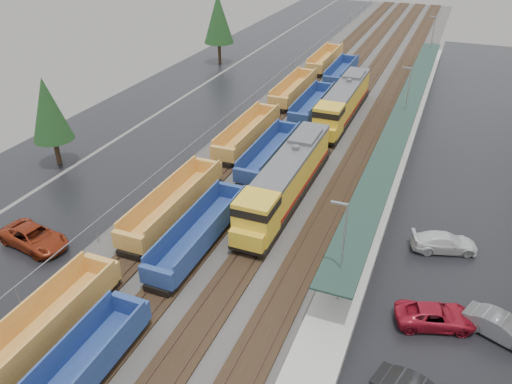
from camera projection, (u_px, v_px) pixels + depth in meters
ballast_strip at (340, 98)px, 68.00m from camera, size 20.00×160.00×0.08m
trackbed at (340, 98)px, 67.94m from camera, size 14.60×160.00×0.22m
west_parking_lot at (240, 86)px, 72.89m from camera, size 10.00×160.00×0.02m
west_road at (180, 78)px, 76.13m from camera, size 9.00×160.00×0.02m
east_commuter_lot at (491, 150)px, 53.82m from camera, size 16.00×100.00×0.02m
station_platform at (402, 131)px, 56.55m from camera, size 3.00×80.00×8.00m
chainlink_fence at (271, 82)px, 69.05m from camera, size 0.08×160.04×2.02m
tree_west_near at (48, 109)px, 48.18m from camera, size 3.96×3.96×9.00m
tree_west_far at (218, 18)px, 79.95m from camera, size 4.84×4.84×11.00m
locomotive_lead at (286, 180)px, 43.08m from camera, size 2.91×19.16×4.34m
locomotive_trail at (343, 103)px, 59.93m from camera, size 2.91×19.16×4.34m
well_string_yellow at (216, 164)px, 48.33m from camera, size 2.68×94.02×2.38m
well_string_blue at (240, 188)px, 44.33m from camera, size 2.58×89.06×2.29m
parked_car_west_c at (34, 237)px, 38.34m from camera, size 3.55×6.13×1.61m
parked_car_east_b at (435, 316)px, 31.17m from camera, size 3.68×5.40×1.37m
parked_car_east_c at (444, 242)px, 37.90m from camera, size 3.40×5.28×1.42m
parked_car_east_e at (502, 328)px, 30.17m from camera, size 3.19×4.83×1.50m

